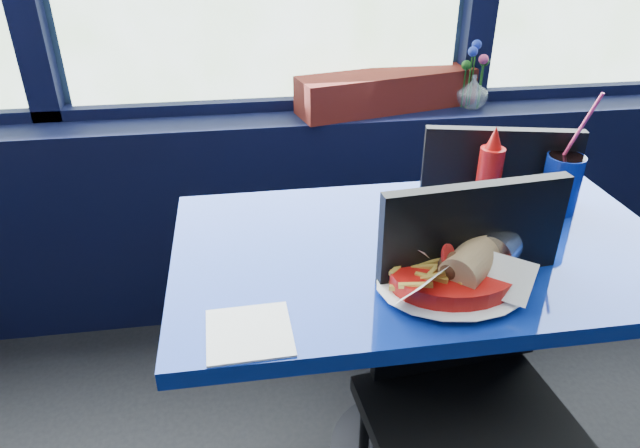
{
  "coord_description": "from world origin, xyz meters",
  "views": [
    {
      "loc": [
        -0.13,
        0.88,
        1.47
      ],
      "look_at": [
        0.04,
        1.98,
        0.84
      ],
      "focal_mm": 32.0,
      "sensor_mm": 36.0,
      "label": 1
    }
  ],
  "objects_px": {
    "flower_vase": "(473,88)",
    "food_basket": "(456,273)",
    "chair_near_front": "(471,378)",
    "near_table": "(418,305)",
    "chair_near_back": "(460,241)",
    "ketchup_bottle": "(489,175)",
    "soda_cup": "(561,182)",
    "planter_box": "(387,91)"
  },
  "relations": [
    {
      "from": "soda_cup",
      "to": "near_table",
      "type": "bearing_deg",
      "value": -163.56
    },
    {
      "from": "chair_near_front",
      "to": "ketchup_bottle",
      "type": "relative_size",
      "value": 4.08
    },
    {
      "from": "planter_box",
      "to": "food_basket",
      "type": "xyz_separation_m",
      "value": [
        -0.12,
        -1.07,
        -0.08
      ]
    },
    {
      "from": "chair_near_back",
      "to": "planter_box",
      "type": "xyz_separation_m",
      "value": [
        -0.11,
        0.57,
        0.32
      ]
    },
    {
      "from": "flower_vase",
      "to": "ketchup_bottle",
      "type": "distance_m",
      "value": 0.75
    },
    {
      "from": "chair_near_front",
      "to": "chair_near_back",
      "type": "height_order",
      "value": "chair_near_front"
    },
    {
      "from": "planter_box",
      "to": "soda_cup",
      "type": "height_order",
      "value": "soda_cup"
    },
    {
      "from": "chair_near_front",
      "to": "food_basket",
      "type": "distance_m",
      "value": 0.25
    },
    {
      "from": "near_table",
      "to": "chair_near_back",
      "type": "distance_m",
      "value": 0.4
    },
    {
      "from": "food_basket",
      "to": "ketchup_bottle",
      "type": "xyz_separation_m",
      "value": [
        0.2,
        0.32,
        0.07
      ]
    },
    {
      "from": "chair_near_front",
      "to": "planter_box",
      "type": "xyz_separation_m",
      "value": [
        0.09,
        1.14,
        0.31
      ]
    },
    {
      "from": "food_basket",
      "to": "planter_box",
      "type": "bearing_deg",
      "value": 64.14
    },
    {
      "from": "ketchup_bottle",
      "to": "soda_cup",
      "type": "bearing_deg",
      "value": -6.99
    },
    {
      "from": "chair_near_front",
      "to": "soda_cup",
      "type": "distance_m",
      "value": 0.59
    },
    {
      "from": "chair_near_front",
      "to": "food_basket",
      "type": "relative_size",
      "value": 2.78
    },
    {
      "from": "near_table",
      "to": "chair_near_front",
      "type": "distance_m",
      "value": 0.26
    },
    {
      "from": "flower_vase",
      "to": "chair_near_back",
      "type": "bearing_deg",
      "value": -111.56
    },
    {
      "from": "chair_near_back",
      "to": "near_table",
      "type": "bearing_deg",
      "value": 66.43
    },
    {
      "from": "chair_near_back",
      "to": "food_basket",
      "type": "distance_m",
      "value": 0.6
    },
    {
      "from": "chair_near_front",
      "to": "planter_box",
      "type": "height_order",
      "value": "chair_near_front"
    },
    {
      "from": "near_table",
      "to": "chair_near_front",
      "type": "bearing_deg",
      "value": -80.6
    },
    {
      "from": "chair_near_front",
      "to": "planter_box",
      "type": "relative_size",
      "value": 1.44
    },
    {
      "from": "flower_vase",
      "to": "food_basket",
      "type": "height_order",
      "value": "flower_vase"
    },
    {
      "from": "chair_near_front",
      "to": "chair_near_back",
      "type": "distance_m",
      "value": 0.61
    },
    {
      "from": "chair_near_front",
      "to": "flower_vase",
      "type": "xyz_separation_m",
      "value": [
        0.41,
        1.11,
        0.32
      ]
    },
    {
      "from": "food_basket",
      "to": "chair_near_front",
      "type": "bearing_deg",
      "value": -84.37
    },
    {
      "from": "near_table",
      "to": "ketchup_bottle",
      "type": "relative_size",
      "value": 5.05
    },
    {
      "from": "chair_near_back",
      "to": "flower_vase",
      "type": "relative_size",
      "value": 3.93
    },
    {
      "from": "chair_near_back",
      "to": "soda_cup",
      "type": "distance_m",
      "value": 0.38
    },
    {
      "from": "chair_near_front",
      "to": "food_basket",
      "type": "height_order",
      "value": "chair_near_front"
    },
    {
      "from": "chair_near_front",
      "to": "chair_near_back",
      "type": "xyz_separation_m",
      "value": [
        0.19,
        0.58,
        -0.01
      ]
    },
    {
      "from": "chair_near_back",
      "to": "planter_box",
      "type": "height_order",
      "value": "chair_near_back"
    },
    {
      "from": "flower_vase",
      "to": "near_table",
      "type": "bearing_deg",
      "value": -117.74
    },
    {
      "from": "chair_near_front",
      "to": "food_basket",
      "type": "bearing_deg",
      "value": 109.68
    },
    {
      "from": "chair_near_front",
      "to": "planter_box",
      "type": "bearing_deg",
      "value": 80.36
    },
    {
      "from": "near_table",
      "to": "chair_near_back",
      "type": "height_order",
      "value": "chair_near_back"
    },
    {
      "from": "flower_vase",
      "to": "food_basket",
      "type": "relative_size",
      "value": 0.7
    },
    {
      "from": "chair_near_front",
      "to": "ketchup_bottle",
      "type": "height_order",
      "value": "ketchup_bottle"
    },
    {
      "from": "flower_vase",
      "to": "planter_box",
      "type": "bearing_deg",
      "value": 173.93
    },
    {
      "from": "planter_box",
      "to": "soda_cup",
      "type": "relative_size",
      "value": 2.05
    },
    {
      "from": "flower_vase",
      "to": "food_basket",
      "type": "bearing_deg",
      "value": -113.08
    },
    {
      "from": "ketchup_bottle",
      "to": "near_table",
      "type": "bearing_deg",
      "value": -145.81
    }
  ]
}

